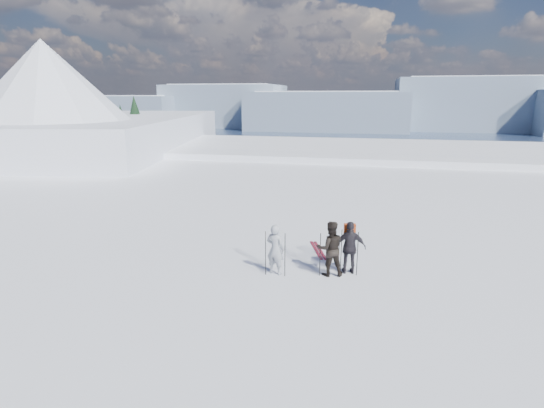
% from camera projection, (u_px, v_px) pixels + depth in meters
% --- Properties ---
extents(lake_basin, '(820.00, 820.00, 71.62)m').
position_uv_depth(lake_basin, '(349.00, 220.00, 40.57)').
color(lake_basin, white).
rests_on(lake_basin, ground).
extents(far_mountain_range, '(770.00, 110.00, 53.00)m').
position_uv_depth(far_mountain_range, '(396.00, 107.00, 436.21)').
color(far_mountain_range, slate).
rests_on(far_mountain_range, ground).
extents(near_ridge, '(31.37, 35.68, 25.62)m').
position_uv_depth(near_ridge, '(95.00, 178.00, 44.75)').
color(near_ridge, white).
rests_on(near_ridge, ground).
extents(skier_grey, '(0.62, 0.50, 1.50)m').
position_uv_depth(skier_grey, '(275.00, 249.00, 12.21)').
color(skier_grey, '#969AA3').
rests_on(skier_grey, ground).
extents(skier_dark, '(0.92, 0.80, 1.62)m').
position_uv_depth(skier_dark, '(330.00, 248.00, 12.10)').
color(skier_dark, black).
rests_on(skier_dark, ground).
extents(skier_pack, '(0.96, 0.52, 1.56)m').
position_uv_depth(skier_pack, '(350.00, 248.00, 12.25)').
color(skier_pack, black).
rests_on(skier_pack, ground).
extents(backpack, '(0.36, 0.24, 0.43)m').
position_uv_depth(backpack, '(351.00, 212.00, 12.25)').
color(backpack, '#BE3D11').
rests_on(backpack, skier_pack).
extents(ski_poles, '(2.60, 0.63, 1.33)m').
position_uv_depth(ski_poles, '(318.00, 254.00, 12.12)').
color(ski_poles, black).
rests_on(ski_poles, ground).
extents(skis_loose, '(0.76, 1.64, 0.03)m').
position_uv_depth(skis_loose, '(318.00, 250.00, 14.21)').
color(skis_loose, black).
rests_on(skis_loose, ground).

